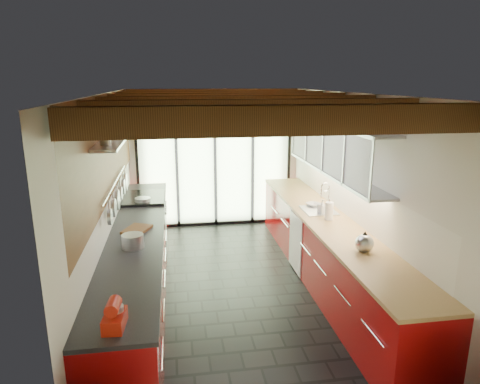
{
  "coord_description": "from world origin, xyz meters",
  "views": [
    {
      "loc": [
        -0.77,
        -5.28,
        2.77
      ],
      "look_at": [
        0.12,
        0.4,
        1.25
      ],
      "focal_mm": 32.0,
      "sensor_mm": 36.0,
      "label": 1
    }
  ],
  "objects_px": {
    "bowl": "(313,205)",
    "kettle": "(364,242)",
    "soap_bottle": "(322,207)",
    "stand_mixer": "(115,316)",
    "paper_towel": "(329,211)"
  },
  "relations": [
    {
      "from": "bowl",
      "to": "kettle",
      "type": "bearing_deg",
      "value": -90.0
    },
    {
      "from": "soap_bottle",
      "to": "bowl",
      "type": "distance_m",
      "value": 0.38
    },
    {
      "from": "stand_mixer",
      "to": "paper_towel",
      "type": "bearing_deg",
      "value": 41.18
    },
    {
      "from": "kettle",
      "to": "bowl",
      "type": "relative_size",
      "value": 1.33
    },
    {
      "from": "kettle",
      "to": "soap_bottle",
      "type": "relative_size",
      "value": 1.29
    },
    {
      "from": "soap_bottle",
      "to": "paper_towel",
      "type": "bearing_deg",
      "value": -90.0
    },
    {
      "from": "stand_mixer",
      "to": "paper_towel",
      "type": "relative_size",
      "value": 0.95
    },
    {
      "from": "kettle",
      "to": "soap_bottle",
      "type": "xyz_separation_m",
      "value": [
        0.0,
        1.38,
        -0.0
      ]
    },
    {
      "from": "bowl",
      "to": "paper_towel",
      "type": "bearing_deg",
      "value": -90.0
    },
    {
      "from": "kettle",
      "to": "bowl",
      "type": "distance_m",
      "value": 1.76
    },
    {
      "from": "paper_towel",
      "to": "bowl",
      "type": "xyz_separation_m",
      "value": [
        0.0,
        0.65,
        -0.1
      ]
    },
    {
      "from": "stand_mixer",
      "to": "kettle",
      "type": "height_order",
      "value": "same"
    },
    {
      "from": "stand_mixer",
      "to": "soap_bottle",
      "type": "height_order",
      "value": "stand_mixer"
    },
    {
      "from": "paper_towel",
      "to": "stand_mixer",
      "type": "bearing_deg",
      "value": -138.82
    },
    {
      "from": "soap_bottle",
      "to": "kettle",
      "type": "bearing_deg",
      "value": -90.0
    }
  ]
}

